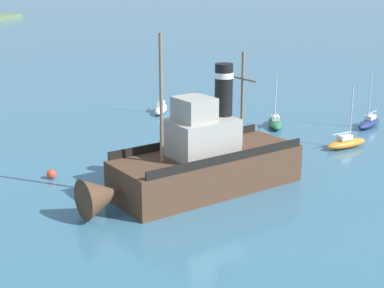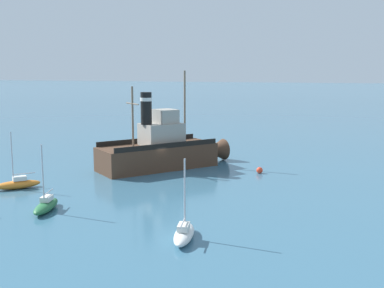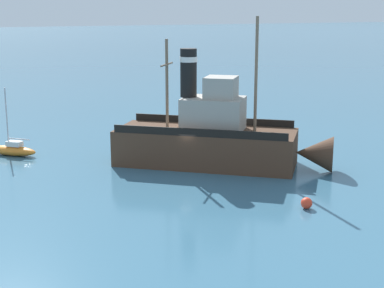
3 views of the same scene
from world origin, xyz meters
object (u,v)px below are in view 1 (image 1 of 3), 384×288
sailboat_orange (346,143)px  sailboat_white (161,108)px  sailboat_navy (369,123)px  mooring_buoy (51,174)px  sailboat_green (275,122)px  old_tugboat (199,163)px

sailboat_orange → sailboat_white: (7.76, 17.29, 0.00)m
sailboat_orange → sailboat_navy: same height
sailboat_navy → mooring_buoy: bearing=132.1°
mooring_buoy → sailboat_navy: bearing=-47.9°
sailboat_orange → mooring_buoy: size_ratio=7.93×
sailboat_green → sailboat_white: 11.62m
sailboat_white → mooring_buoy: bearing=175.5°
sailboat_navy → sailboat_white: bearing=87.4°
sailboat_navy → mooring_buoy: sailboat_navy is taller
sailboat_white → mooring_buoy: (-19.63, 1.54, -0.12)m
sailboat_white → mooring_buoy: size_ratio=7.93×
old_tugboat → sailboat_green: 17.01m
old_tugboat → sailboat_orange: (11.77, -8.84, -1.40)m
sailboat_orange → sailboat_green: same height
sailboat_white → sailboat_orange: bearing=-114.2°
sailboat_green → sailboat_white: bearing=76.0°
sailboat_orange → sailboat_navy: (6.87, -1.94, 0.00)m
old_tugboat → sailboat_white: 21.32m
old_tugboat → sailboat_navy: size_ratio=2.68×
sailboat_orange → sailboat_white: 18.95m
old_tugboat → mooring_buoy: bearing=90.6°
sailboat_orange → sailboat_navy: bearing=-15.7°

